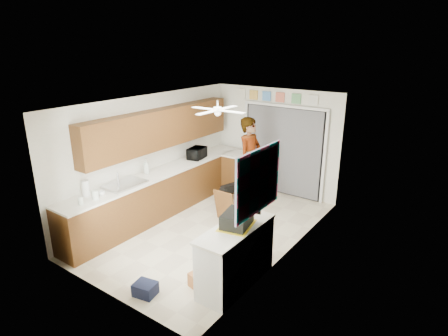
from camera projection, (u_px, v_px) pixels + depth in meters
The scene contains 42 objects.
floor at pixel (212, 228), 7.39m from camera, with size 5.00×5.00×0.00m, color beige.
ceiling at pixel (211, 101), 6.59m from camera, with size 5.00×5.00×0.00m, color white.
wall_back at pixel (275, 141), 8.92m from camera, with size 3.20×3.20×0.00m, color white.
wall_front at pixel (100, 217), 5.06m from camera, with size 3.20×3.20×0.00m, color white.
wall_left at pixel (151, 154), 7.87m from camera, with size 5.00×5.00×0.00m, color white.
wall_right at pixel (290, 187), 6.12m from camera, with size 5.00×5.00×0.00m, color white.
left_base_cabinets at pixel (163, 193), 7.96m from camera, with size 0.60×4.80×0.90m, color brown.
left_countertop at pixel (163, 172), 7.80m from camera, with size 0.62×4.80×0.04m, color white.
upper_cabinets at pixel (162, 128), 7.76m from camera, with size 0.32×4.00×0.80m, color brown.
sink_basin at pixel (125, 185), 7.02m from camera, with size 0.50×0.76×0.06m, color silver.
faucet at pixel (118, 178), 7.09m from camera, with size 0.03×0.03×0.22m, color silver.
peninsula_base at pixel (245, 174), 9.07m from camera, with size 1.00×0.60×0.90m, color brown.
peninsula_top at pixel (246, 156), 8.92m from camera, with size 1.04×0.64×0.04m, color white.
back_opening_recess at pixel (283, 151), 8.83m from camera, with size 2.00×0.06×2.10m, color black.
curtain_panel at pixel (282, 151), 8.80m from camera, with size 1.90×0.03×2.05m, color slate.
door_trim_left at pixel (246, 145), 9.36m from camera, with size 0.06×0.04×2.10m, color white.
door_trim_right at pixel (324, 159), 8.25m from camera, with size 0.06×0.04×2.10m, color white.
door_trim_head at pixel (285, 106), 8.46m from camera, with size 2.10×0.04×0.06m, color white.
header_frame_0 at pixel (254, 95), 8.89m from camera, with size 0.22×0.02×0.22m, color gold.
header_frame_1 at pixel (267, 96), 8.70m from camera, with size 0.22×0.02×0.22m, color #508CD6.
header_frame_2 at pixel (280, 97), 8.51m from camera, with size 0.22×0.02×0.22m, color #E06B54.
header_frame_3 at pixel (296, 99), 8.29m from camera, with size 0.22×0.02×0.22m, color #5DA268.
header_frame_4 at pixel (313, 100), 8.07m from camera, with size 0.22×0.02×0.22m, color silver.
route66_sign at pixel (241, 94), 9.09m from camera, with size 0.22×0.02×0.26m, color silver.
right_counter_base at pixel (236, 257), 5.58m from camera, with size 0.50×1.40×0.90m, color white.
right_counter_top at pixel (236, 229), 5.43m from camera, with size 0.54×1.44×0.04m, color white.
abstract_painting at pixel (258, 181), 5.22m from camera, with size 0.03×1.15×0.95m, color #F75B9D.
ceiling_fan at pixel (218, 110), 6.80m from camera, with size 1.14×1.14×0.24m, color white.
microwave at pixel (197, 153), 8.61m from camera, with size 0.46×0.31×0.26m, color black.
soap_bottle at pixel (146, 166), 7.61m from camera, with size 0.12×0.12×0.31m, color silver.
cup at pixel (102, 193), 6.55m from camera, with size 0.11×0.11×0.08m, color white.
jar_a at pixel (95, 195), 6.38m from camera, with size 0.11×0.11×0.16m, color silver.
jar_b at pixel (81, 201), 6.18m from camera, with size 0.09×0.09×0.13m, color silver.
paper_towel_roll at pixel (86, 188), 6.51m from camera, with size 0.13×0.13×0.28m, color white.
suitcase at pixel (237, 219), 5.45m from camera, with size 0.37×0.49×0.21m, color black.
suitcase_rim at pixel (237, 226), 5.49m from camera, with size 0.44×0.58×0.02m, color yellow.
suitcase_lid at pixel (248, 197), 5.60m from camera, with size 0.42×0.03×0.50m, color black.
cardboard_box at pixel (202, 281), 5.58m from camera, with size 0.36×0.27×0.22m, color #AF5E37.
navy_crate at pixel (145, 289), 5.42m from camera, with size 0.31×0.26×0.19m, color black.
cabinet_door_panel at pixel (225, 206), 7.57m from camera, with size 0.46×0.03×0.68m, color brown.
man at pixel (250, 161), 8.27m from camera, with size 0.72×0.47×1.98m, color white.
dog at pixel (229, 192), 8.62m from camera, with size 0.24×0.56×0.44m, color black.
Camera 1 is at (4.01, -5.27, 3.49)m, focal length 30.00 mm.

